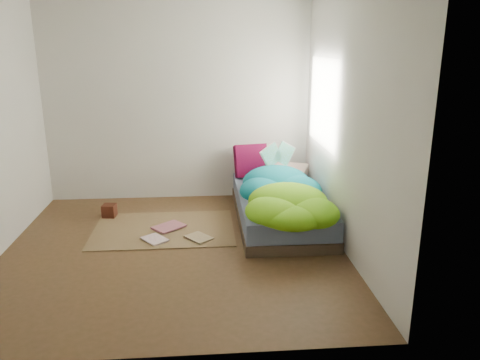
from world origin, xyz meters
The scene contains 12 objects.
ground centered at (0.00, 0.00, 0.00)m, with size 3.50×3.50×0.00m, color #49351C.
room_walls centered at (0.01, 0.01, 1.63)m, with size 3.54×3.54×2.62m.
bed centered at (1.22, 0.72, 0.17)m, with size 1.00×2.00×0.34m.
duvet centered at (1.22, 0.50, 0.51)m, with size 0.96×1.84×0.34m, color #087380, non-canonical shape.
rug centered at (-0.15, 0.55, 0.01)m, with size 1.60×1.10×0.01m, color brown.
pillow_floral centered at (1.41, 1.48, 0.40)m, with size 0.58×0.36×0.13m, color white.
pillow_magenta centered at (0.96, 1.52, 0.56)m, with size 0.43×0.13×0.43m, color #4C0521.
open_book centered at (1.27, 1.21, 0.81)m, with size 0.42×0.09×0.25m, color #3A8E2E, non-canonical shape.
wooden_box centered at (-0.85, 1.00, 0.09)m, with size 0.15×0.15×0.15m, color #37110C.
floor_book_a centered at (-0.30, 0.16, 0.02)m, with size 0.20×0.28×0.02m, color white.
floor_book_b centered at (-0.18, 0.65, 0.03)m, with size 0.25×0.34×0.03m, color #B56872.
floor_book_c centered at (0.17, 0.16, 0.02)m, with size 0.21×0.28×0.02m, color tan.
Camera 1 is at (0.32, -4.52, 2.07)m, focal length 35.00 mm.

